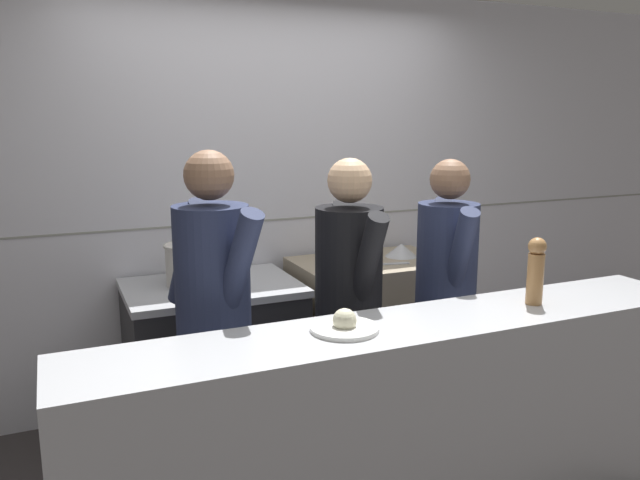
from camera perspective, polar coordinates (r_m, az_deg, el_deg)
The scene contains 12 objects.
wall_back_tiled at distance 4.05m, azimuth -4.35°, elevation 4.02°, with size 8.00×0.06×2.60m.
oven_range at distance 3.74m, azimuth -9.66°, elevation -10.42°, with size 0.97×0.71×0.87m.
prep_counter at distance 4.09m, azimuth 4.68°, elevation -8.15°, with size 0.96×0.65×0.91m.
pass_counter at distance 2.79m, azimuth 8.37°, elevation -17.14°, with size 2.81×0.45×0.98m.
stock_pot at distance 3.60m, azimuth -11.85°, elevation -2.11°, with size 0.28×0.28×0.24m.
mixing_bowl_steel at distance 4.09m, azimuth 7.44°, elevation -0.91°, with size 0.21×0.21×0.09m.
chefs_knife at distance 3.84m, azimuth 4.88°, elevation -2.23°, with size 0.39×0.10×0.02m.
plated_dish_main at distance 2.46m, azimuth 2.26°, elevation -7.80°, with size 0.27×0.27×0.09m.
pepper_mill at distance 2.92m, azimuth 19.12°, elevation -2.56°, with size 0.08×0.08×0.30m.
chef_head_cook at distance 2.89m, azimuth -9.69°, elevation -6.68°, with size 0.43×0.72×1.67m.
chef_sous at distance 3.08m, azimuth 2.62°, elevation -5.91°, with size 0.34×0.70×1.62m.
chef_line at distance 3.43m, azimuth 11.40°, elevation -4.55°, with size 0.40×0.69×1.59m.
Camera 1 is at (-1.32, -2.33, 1.81)m, focal length 35.00 mm.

